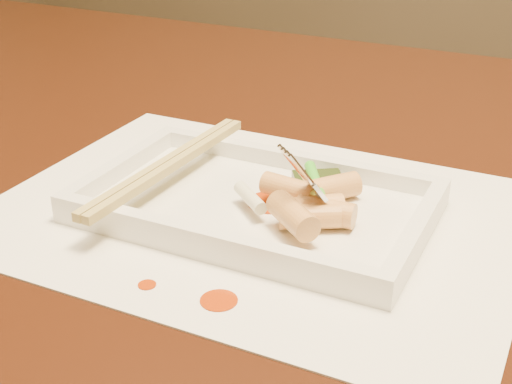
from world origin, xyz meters
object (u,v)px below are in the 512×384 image
at_px(table, 224,252).
at_px(fork, 357,119).
at_px(plate_base, 256,208).
at_px(chopstick_a, 164,164).
at_px(placemat, 256,214).

distance_m(table, fork, 0.25).
xyz_separation_m(plate_base, chopstick_a, (-0.08, 0.00, 0.02)).
bearing_deg(plate_base, placemat, 45.00).
bearing_deg(table, placemat, -48.54).
height_order(placemat, fork, fork).
bearing_deg(placemat, plate_base, -135.00).
height_order(placemat, plate_base, plate_base).
relative_size(table, fork, 10.00).
relative_size(plate_base, fork, 1.86).
bearing_deg(table, chopstick_a, -93.66).
distance_m(table, plate_base, 0.16).
bearing_deg(plate_base, fork, 14.42).
bearing_deg(fork, plate_base, -165.58).
height_order(plate_base, chopstick_a, chopstick_a).
height_order(table, plate_base, plate_base).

